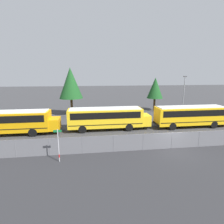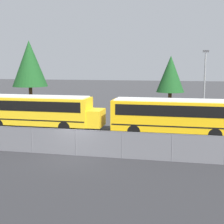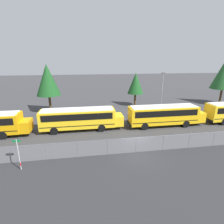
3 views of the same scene
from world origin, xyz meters
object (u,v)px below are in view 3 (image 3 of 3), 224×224
(school_bus_1, at_px, (80,118))
(street_sign, at_px, (19,154))
(tree_0, at_px, (136,83))
(light_pole, at_px, (162,91))
(tree_2, at_px, (48,80))
(school_bus_2, at_px, (165,114))

(school_bus_1, distance_m, street_sign, 10.09)
(street_sign, xyz_separation_m, tree_0, (16.72, 20.63, 3.17))
(tree_0, bearing_deg, light_pole, -55.72)
(tree_2, bearing_deg, tree_0, 6.58)
(school_bus_2, distance_m, light_pole, 7.91)
(tree_0, distance_m, tree_2, 17.38)
(tree_0, height_order, tree_2, tree_2)
(school_bus_2, bearing_deg, tree_2, 150.31)
(light_pole, bearing_deg, school_bus_1, -155.67)
(school_bus_2, relative_size, street_sign, 3.81)
(school_bus_1, height_order, tree_0, tree_0)
(school_bus_2, xyz_separation_m, tree_0, (-0.95, 12.35, 2.92))
(light_pole, distance_m, tree_0, 6.35)
(street_sign, bearing_deg, tree_2, 91.54)
(street_sign, distance_m, light_pole, 25.59)
(light_pole, bearing_deg, street_sign, -142.74)
(school_bus_1, bearing_deg, tree_0, 46.27)
(school_bus_2, relative_size, light_pole, 1.57)
(light_pole, distance_m, tree_2, 21.11)
(school_bus_1, xyz_separation_m, tree_0, (11.49, 12.01, 2.92))
(street_sign, xyz_separation_m, light_pole, (20.27, 15.42, 2.45))
(light_pole, bearing_deg, tree_0, 124.28)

